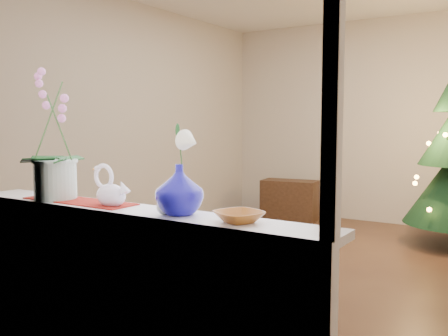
{
  "coord_description": "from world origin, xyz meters",
  "views": [
    {
      "loc": [
        1.73,
        -4.19,
        1.35
      ],
      "look_at": [
        -0.07,
        -1.4,
        1.04
      ],
      "focal_mm": 40.0,
      "sensor_mm": 36.0,
      "label": 1
    }
  ],
  "objects_px": {
    "blue_vase": "(179,186)",
    "side_table": "(290,200)",
    "amber_dish": "(239,217)",
    "swan": "(111,186)",
    "paperweight": "(164,207)",
    "orchid_pot": "(54,134)"
  },
  "relations": [
    {
      "from": "blue_vase",
      "to": "paperweight",
      "type": "xyz_separation_m",
      "value": [
        -0.06,
        -0.04,
        -0.1
      ]
    },
    {
      "from": "swan",
      "to": "blue_vase",
      "type": "bearing_deg",
      "value": 6.09
    },
    {
      "from": "swan",
      "to": "side_table",
      "type": "xyz_separation_m",
      "value": [
        -1.05,
        4.35,
        -0.75
      ]
    },
    {
      "from": "blue_vase",
      "to": "paperweight",
      "type": "distance_m",
      "value": 0.12
    },
    {
      "from": "amber_dish",
      "to": "side_table",
      "type": "distance_m",
      "value": 4.75
    },
    {
      "from": "paperweight",
      "to": "side_table",
      "type": "distance_m",
      "value": 4.65
    },
    {
      "from": "blue_vase",
      "to": "side_table",
      "type": "height_order",
      "value": "blue_vase"
    },
    {
      "from": "swan",
      "to": "side_table",
      "type": "height_order",
      "value": "swan"
    },
    {
      "from": "blue_vase",
      "to": "paperweight",
      "type": "bearing_deg",
      "value": -146.85
    },
    {
      "from": "side_table",
      "to": "amber_dish",
      "type": "bearing_deg",
      "value": -75.47
    },
    {
      "from": "swan",
      "to": "amber_dish",
      "type": "relative_size",
      "value": 1.41
    },
    {
      "from": "orchid_pot",
      "to": "side_table",
      "type": "relative_size",
      "value": 0.99
    },
    {
      "from": "blue_vase",
      "to": "side_table",
      "type": "distance_m",
      "value": 4.65
    },
    {
      "from": "paperweight",
      "to": "amber_dish",
      "type": "bearing_deg",
      "value": 5.02
    },
    {
      "from": "swan",
      "to": "side_table",
      "type": "bearing_deg",
      "value": 108.12
    },
    {
      "from": "swan",
      "to": "amber_dish",
      "type": "distance_m",
      "value": 0.76
    },
    {
      "from": "side_table",
      "to": "swan",
      "type": "bearing_deg",
      "value": -84.51
    },
    {
      "from": "orchid_pot",
      "to": "paperweight",
      "type": "xyz_separation_m",
      "value": [
        0.8,
        -0.02,
        -0.33
      ]
    },
    {
      "from": "paperweight",
      "to": "swan",
      "type": "bearing_deg",
      "value": 175.77
    },
    {
      "from": "blue_vase",
      "to": "side_table",
      "type": "xyz_separation_m",
      "value": [
        -1.48,
        4.34,
        -0.78
      ]
    },
    {
      "from": "paperweight",
      "to": "blue_vase",
      "type": "bearing_deg",
      "value": 33.15
    },
    {
      "from": "swan",
      "to": "orchid_pot",
      "type": "bearing_deg",
      "value": -174.79
    }
  ]
}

